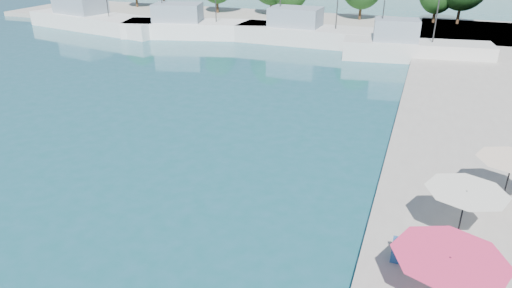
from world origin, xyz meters
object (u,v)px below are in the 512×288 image
at_px(trawler_02, 197,28).
at_px(umbrella_white, 466,197).
at_px(trawler_01, 96,20).
at_px(umbrella_pink, 449,265).
at_px(trawler_04, 412,49).
at_px(trawler_03, 315,34).
at_px(umbrella_cream, 511,166).

bearing_deg(trawler_02, umbrella_white, -65.38).
distance_m(trawler_01, umbrella_pink, 55.94).
relative_size(trawler_01, trawler_04, 1.52).
bearing_deg(trawler_01, umbrella_pink, -30.25).
xyz_separation_m(trawler_01, trawler_04, (38.98, -2.83, 0.00)).
bearing_deg(trawler_04, trawler_02, 165.85).
xyz_separation_m(trawler_02, umbrella_white, (27.66, -33.39, 1.54)).
distance_m(trawler_02, umbrella_pink, 46.09).
height_order(umbrella_pink, umbrella_white, umbrella_white).
xyz_separation_m(trawler_01, umbrella_pink, (41.70, -37.27, 1.44)).
xyz_separation_m(trawler_03, umbrella_pink, (13.21, -38.29, 1.44)).
height_order(umbrella_pink, umbrella_cream, umbrella_pink).
xyz_separation_m(trawler_02, umbrella_cream, (29.51, -29.85, 1.41)).
distance_m(trawler_04, umbrella_pink, 34.57).
bearing_deg(umbrella_white, trawler_02, 129.64).
distance_m(trawler_02, trawler_04, 24.55).
relative_size(trawler_01, trawler_02, 1.14).
bearing_deg(umbrella_pink, umbrella_cream, 71.99).
height_order(trawler_01, umbrella_white, trawler_01).
relative_size(trawler_01, umbrella_pink, 6.55).
bearing_deg(trawler_02, trawler_03, -10.74).
height_order(trawler_01, trawler_04, same).
xyz_separation_m(trawler_03, trawler_04, (10.50, -3.85, 0.00)).
xyz_separation_m(trawler_01, umbrella_cream, (44.10, -29.86, 1.41)).
bearing_deg(umbrella_pink, trawler_02, 126.04).
xyz_separation_m(trawler_03, umbrella_cream, (15.62, -30.88, 1.41)).
height_order(trawler_02, umbrella_white, trawler_02).
distance_m(umbrella_white, umbrella_cream, 4.00).
bearing_deg(trawler_03, umbrella_cream, -61.72).
height_order(trawler_04, umbrella_cream, trawler_04).
bearing_deg(umbrella_pink, umbrella_white, 81.76).
distance_m(trawler_02, umbrella_white, 43.38).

